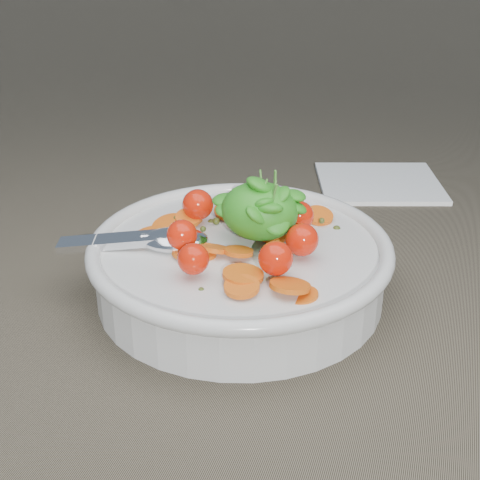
% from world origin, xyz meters
% --- Properties ---
extents(ground, '(6.00, 6.00, 0.00)m').
position_xyz_m(ground, '(0.00, 0.00, 0.00)').
color(ground, brown).
rests_on(ground, ground).
extents(bowl, '(0.27, 0.26, 0.11)m').
position_xyz_m(bowl, '(-0.02, -0.03, 0.03)').
color(bowl, silver).
rests_on(bowl, ground).
extents(napkin, '(0.17, 0.16, 0.01)m').
position_xyz_m(napkin, '(0.06, 0.26, 0.00)').
color(napkin, white).
rests_on(napkin, ground).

